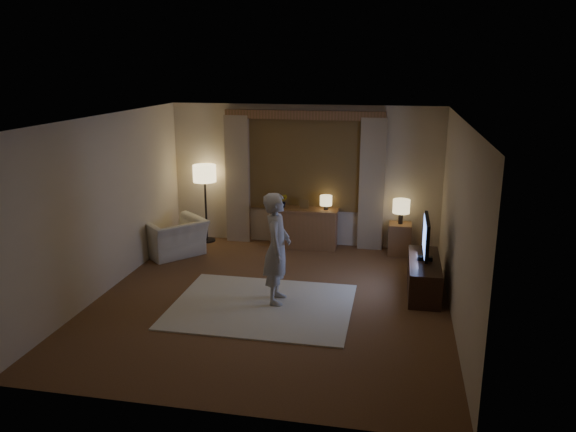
% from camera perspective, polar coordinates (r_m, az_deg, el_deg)
% --- Properties ---
extents(room, '(5.04, 5.54, 2.64)m').
position_cam_1_polar(room, '(8.24, -0.95, 1.40)').
color(room, brown).
rests_on(room, ground).
extents(rug, '(2.50, 2.00, 0.02)m').
position_cam_1_polar(rug, '(7.99, -2.66, -9.11)').
color(rug, beige).
rests_on(rug, floor).
extents(sideboard, '(1.20, 0.40, 0.70)m').
position_cam_1_polar(sideboard, '(10.38, 1.64, -1.32)').
color(sideboard, brown).
rests_on(sideboard, floor).
extents(picture_frame, '(0.16, 0.02, 0.20)m').
position_cam_1_polar(picture_frame, '(10.26, 1.66, 1.09)').
color(picture_frame, brown).
rests_on(picture_frame, sideboard).
extents(plant, '(0.17, 0.13, 0.30)m').
position_cam_1_polar(plant, '(10.32, -0.53, 1.47)').
color(plant, '#999999').
rests_on(plant, sideboard).
extents(table_lamp_sideboard, '(0.22, 0.22, 0.30)m').
position_cam_1_polar(table_lamp_sideboard, '(10.18, 3.88, 1.52)').
color(table_lamp_sideboard, black).
rests_on(table_lamp_sideboard, sideboard).
extents(floor_lamp, '(0.43, 0.43, 1.48)m').
position_cam_1_polar(floor_lamp, '(10.63, -8.47, 3.88)').
color(floor_lamp, black).
rests_on(floor_lamp, floor).
extents(armchair, '(1.32, 1.33, 0.65)m').
position_cam_1_polar(armchair, '(10.16, -11.53, -2.13)').
color(armchair, beige).
rests_on(armchair, floor).
extents(side_table, '(0.40, 0.40, 0.56)m').
position_cam_1_polar(side_table, '(10.22, 11.27, -2.28)').
color(side_table, brown).
rests_on(side_table, floor).
extents(table_lamp_side, '(0.30, 0.30, 0.44)m').
position_cam_1_polar(table_lamp_side, '(10.06, 11.44, 0.91)').
color(table_lamp_side, black).
rests_on(table_lamp_side, side_table).
extents(tv_stand, '(0.45, 1.40, 0.50)m').
position_cam_1_polar(tv_stand, '(8.62, 13.61, -5.95)').
color(tv_stand, black).
rests_on(tv_stand, floor).
extents(tv, '(0.22, 0.89, 0.64)m').
position_cam_1_polar(tv, '(8.43, 13.86, -2.11)').
color(tv, black).
rests_on(tv, tv_stand).
extents(person, '(0.42, 0.60, 1.59)m').
position_cam_1_polar(person, '(7.84, -1.12, -3.29)').
color(person, '#A9A29C').
rests_on(person, rug).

